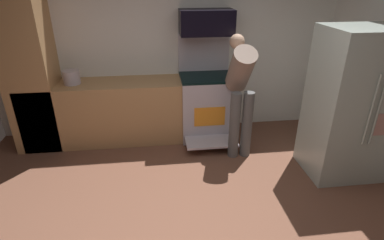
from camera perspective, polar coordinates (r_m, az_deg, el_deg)
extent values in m
cube|color=brown|center=(3.21, -0.72, -19.82)|extent=(5.20, 4.80, 0.02)
cube|color=silver|center=(4.70, -4.13, 13.42)|extent=(5.20, 0.12, 2.60)
cube|color=tan|center=(4.65, -14.66, 1.49)|extent=(2.40, 0.60, 0.90)
cube|color=tan|center=(4.70, -27.72, 7.45)|extent=(0.60, 0.60, 2.10)
cube|color=#BBB3BF|center=(4.64, 2.60, 2.42)|extent=(0.76, 0.64, 0.92)
cube|color=black|center=(4.48, 2.72, 8.02)|extent=(0.76, 0.64, 0.03)
cube|color=#BBB3BF|center=(4.68, 2.19, 12.53)|extent=(0.76, 0.06, 0.56)
cube|color=orange|center=(4.35, 3.31, 0.63)|extent=(0.44, 0.01, 0.28)
cube|color=#BBB3BF|center=(4.34, 3.61, -4.03)|extent=(0.72, 0.36, 0.03)
cube|color=black|center=(4.41, 2.70, 17.69)|extent=(0.74, 0.38, 0.34)
cube|color=#B2C2B7|center=(4.05, 27.62, 2.48)|extent=(0.89, 0.71, 1.78)
cylinder|color=#B2C2B7|center=(3.72, 30.36, 1.49)|extent=(0.02, 0.02, 0.80)
cylinder|color=#B2C2B7|center=(3.77, 31.33, 1.54)|extent=(0.02, 0.02, 0.80)
cube|color=tan|center=(3.92, 32.04, -0.71)|extent=(0.20, 0.01, 0.26)
cylinder|color=#565656|center=(4.10, 7.89, -1.03)|extent=(0.14, 0.14, 0.92)
cylinder|color=#565656|center=(4.15, 10.16, -0.89)|extent=(0.14, 0.14, 0.92)
cylinder|color=gray|center=(4.05, 8.99, 9.26)|extent=(0.30, 0.62, 0.68)
sphere|color=tan|center=(4.20, 8.38, 14.21)|extent=(0.20, 0.20, 0.20)
cylinder|color=#BCB0B9|center=(4.56, -21.48, 7.39)|extent=(0.23, 0.23, 0.19)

